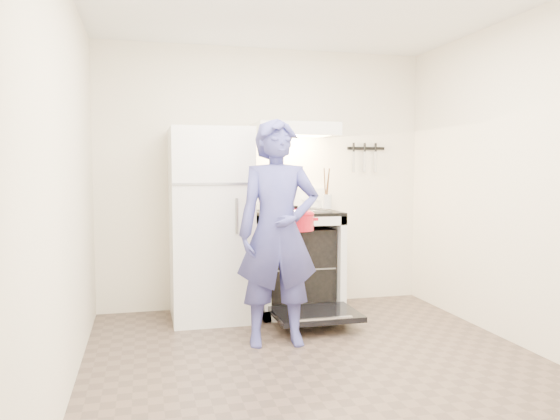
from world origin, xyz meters
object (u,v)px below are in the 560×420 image
(refrigerator, at_px, (210,224))
(tea_kettle, at_px, (274,196))
(stove_body, at_px, (297,263))
(person, at_px, (278,233))
(dutch_oven, at_px, (296,222))

(refrigerator, xyz_separation_m, tea_kettle, (0.65, 0.24, 0.23))
(refrigerator, height_order, tea_kettle, refrigerator)
(stove_body, distance_m, tea_kettle, 0.68)
(person, bearing_deg, stove_body, 70.45)
(person, height_order, dutch_oven, person)
(refrigerator, distance_m, tea_kettle, 0.73)
(stove_body, height_order, dutch_oven, dutch_oven)
(refrigerator, height_order, person, person)
(tea_kettle, bearing_deg, refrigerator, -159.30)
(refrigerator, height_order, dutch_oven, refrigerator)
(refrigerator, distance_m, person, 0.96)
(tea_kettle, bearing_deg, dutch_oven, -91.20)
(tea_kettle, relative_size, dutch_oven, 0.73)
(refrigerator, bearing_deg, stove_body, 1.77)
(tea_kettle, xyz_separation_m, dutch_oven, (-0.02, -0.83, -0.17))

